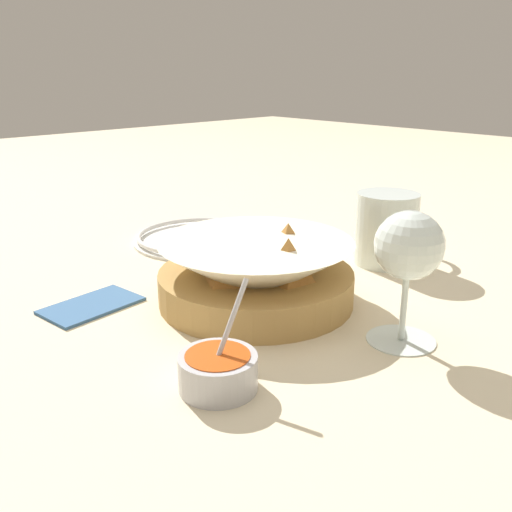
% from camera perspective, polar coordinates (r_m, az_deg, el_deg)
% --- Properties ---
extents(ground_plane, '(4.00, 4.00, 0.00)m').
position_cam_1_polar(ground_plane, '(0.73, 1.74, -4.97)').
color(ground_plane, beige).
extents(food_basket, '(0.25, 0.25, 0.10)m').
position_cam_1_polar(food_basket, '(0.73, 0.07, -1.89)').
color(food_basket, '#B2894C').
rests_on(food_basket, ground_plane).
extents(sauce_cup, '(0.08, 0.08, 0.10)m').
position_cam_1_polar(sauce_cup, '(0.54, -3.82, -11.30)').
color(sauce_cup, '#B7B7BC').
rests_on(sauce_cup, ground_plane).
extents(wine_glass, '(0.08, 0.08, 0.15)m').
position_cam_1_polar(wine_glass, '(0.62, 15.03, 0.50)').
color(wine_glass, silver).
rests_on(wine_glass, ground_plane).
extents(beer_mug, '(0.14, 0.09, 0.11)m').
position_cam_1_polar(beer_mug, '(0.89, 12.69, 2.52)').
color(beer_mug, silver).
rests_on(beer_mug, ground_plane).
extents(side_plate, '(0.23, 0.23, 0.01)m').
position_cam_1_polar(side_plate, '(0.99, -5.59, 1.88)').
color(side_plate, white).
rests_on(side_plate, ground_plane).
extents(napkin, '(0.13, 0.08, 0.01)m').
position_cam_1_polar(napkin, '(0.75, -16.13, -4.64)').
color(napkin, '#38608E').
rests_on(napkin, ground_plane).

